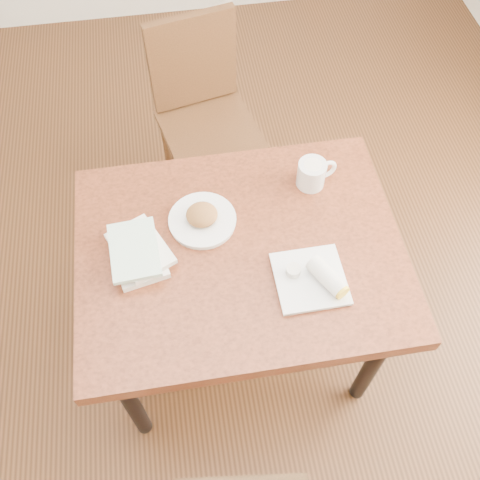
{
  "coord_description": "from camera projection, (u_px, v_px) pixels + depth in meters",
  "views": [
    {
      "loc": [
        -0.15,
        -0.95,
        2.28
      ],
      "look_at": [
        0.0,
        0.0,
        0.8
      ],
      "focal_mm": 40.0,
      "sensor_mm": 36.0,
      "label": 1
    }
  ],
  "objects": [
    {
      "name": "table",
      "position": [
        240.0,
        261.0,
        1.88
      ],
      "size": [
        1.11,
        0.87,
        0.75
      ],
      "color": "brown",
      "rests_on": "ground"
    },
    {
      "name": "plate_scone",
      "position": [
        202.0,
        218.0,
        1.85
      ],
      "size": [
        0.24,
        0.24,
        0.08
      ],
      "color": "white",
      "rests_on": "table"
    },
    {
      "name": "plate_burrito",
      "position": [
        315.0,
        278.0,
        1.72
      ],
      "size": [
        0.23,
        0.23,
        0.08
      ],
      "color": "white",
      "rests_on": "table"
    },
    {
      "name": "book_stack",
      "position": [
        138.0,
        252.0,
        1.76
      ],
      "size": [
        0.23,
        0.27,
        0.06
      ],
      "color": "white",
      "rests_on": "table"
    },
    {
      "name": "ground",
      "position": [
        240.0,
        336.0,
        2.44
      ],
      "size": [
        4.0,
        5.0,
        0.01
      ],
      "primitive_type": "cube",
      "color": "#472814",
      "rests_on": "ground"
    },
    {
      "name": "coffee_mug",
      "position": [
        313.0,
        173.0,
        1.92
      ],
      "size": [
        0.15,
        0.1,
        0.1
      ],
      "color": "white",
      "rests_on": "table"
    },
    {
      "name": "room_walls",
      "position": [
        240.0,
        13.0,
        1.07
      ],
      "size": [
        4.02,
        5.02,
        2.8
      ],
      "color": "silver",
      "rests_on": "ground"
    },
    {
      "name": "chair_far",
      "position": [
        203.0,
        107.0,
        2.47
      ],
      "size": [
        0.5,
        0.5,
        0.95
      ],
      "color": "#462914",
      "rests_on": "ground"
    }
  ]
}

